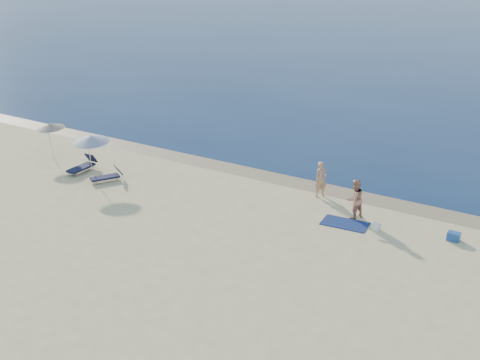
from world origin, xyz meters
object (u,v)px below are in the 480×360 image
(person_left, at_px, (321,180))
(blue_cooler, at_px, (454,236))
(person_right, at_px, (355,199))
(umbrella_near, at_px, (91,139))

(person_left, relative_size, blue_cooler, 3.49)
(person_right, relative_size, blue_cooler, 3.60)
(person_right, bearing_deg, umbrella_near, -51.47)
(person_right, bearing_deg, blue_cooler, 119.46)
(umbrella_near, bearing_deg, person_right, -0.51)
(blue_cooler, relative_size, umbrella_near, 0.21)
(umbrella_near, bearing_deg, blue_cooler, -2.70)
(person_left, relative_size, person_right, 0.97)
(blue_cooler, bearing_deg, umbrella_near, -171.40)
(blue_cooler, height_order, umbrella_near, umbrella_near)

